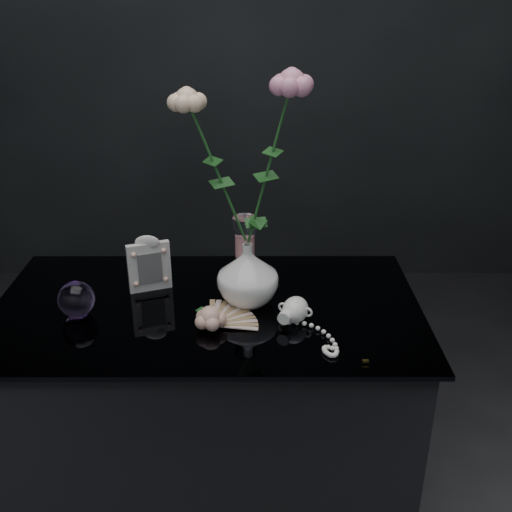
{
  "coord_description": "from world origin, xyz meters",
  "views": [
    {
      "loc": [
        0.12,
        -1.23,
        1.5
      ],
      "look_at": [
        0.12,
        -0.0,
        0.92
      ],
      "focal_mm": 42.0,
      "sensor_mm": 36.0,
      "label": 1
    }
  ],
  "objects_px": {
    "pearl_jar": "(295,309)",
    "vase": "(248,274)",
    "paperweight": "(76,299)",
    "loose_rose": "(210,318)",
    "picture_frame": "(149,263)",
    "wine_glass": "(245,254)"
  },
  "relations": [
    {
      "from": "vase",
      "to": "picture_frame",
      "type": "distance_m",
      "value": 0.26
    },
    {
      "from": "vase",
      "to": "loose_rose",
      "type": "distance_m",
      "value": 0.16
    },
    {
      "from": "picture_frame",
      "to": "paperweight",
      "type": "height_order",
      "value": "picture_frame"
    },
    {
      "from": "vase",
      "to": "wine_glass",
      "type": "xyz_separation_m",
      "value": [
        -0.01,
        0.07,
        0.02
      ]
    },
    {
      "from": "paperweight",
      "to": "loose_rose",
      "type": "distance_m",
      "value": 0.33
    },
    {
      "from": "wine_glass",
      "to": "loose_rose",
      "type": "height_order",
      "value": "wine_glass"
    },
    {
      "from": "vase",
      "to": "paperweight",
      "type": "xyz_separation_m",
      "value": [
        -0.41,
        -0.06,
        -0.04
      ]
    },
    {
      "from": "loose_rose",
      "to": "pearl_jar",
      "type": "xyz_separation_m",
      "value": [
        0.2,
        0.03,
        0.0
      ]
    },
    {
      "from": "vase",
      "to": "picture_frame",
      "type": "xyz_separation_m",
      "value": [
        -0.25,
        0.07,
        -0.0
      ]
    },
    {
      "from": "paperweight",
      "to": "loose_rose",
      "type": "xyz_separation_m",
      "value": [
        0.32,
        -0.06,
        -0.02
      ]
    },
    {
      "from": "pearl_jar",
      "to": "loose_rose",
      "type": "bearing_deg",
      "value": -147.85
    },
    {
      "from": "wine_glass",
      "to": "paperweight",
      "type": "relative_size",
      "value": 2.31
    },
    {
      "from": "vase",
      "to": "wine_glass",
      "type": "relative_size",
      "value": 0.79
    },
    {
      "from": "pearl_jar",
      "to": "vase",
      "type": "bearing_deg",
      "value": 164.96
    },
    {
      "from": "wine_glass",
      "to": "loose_rose",
      "type": "bearing_deg",
      "value": -112.26
    },
    {
      "from": "wine_glass",
      "to": "loose_rose",
      "type": "relative_size",
      "value": 1.23
    },
    {
      "from": "wine_glass",
      "to": "paperweight",
      "type": "bearing_deg",
      "value": -161.95
    },
    {
      "from": "picture_frame",
      "to": "paperweight",
      "type": "distance_m",
      "value": 0.2
    },
    {
      "from": "vase",
      "to": "pearl_jar",
      "type": "distance_m",
      "value": 0.15
    },
    {
      "from": "pearl_jar",
      "to": "picture_frame",
      "type": "bearing_deg",
      "value": 179.34
    },
    {
      "from": "wine_glass",
      "to": "picture_frame",
      "type": "distance_m",
      "value": 0.25
    },
    {
      "from": "wine_glass",
      "to": "pearl_jar",
      "type": "distance_m",
      "value": 0.21
    }
  ]
}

